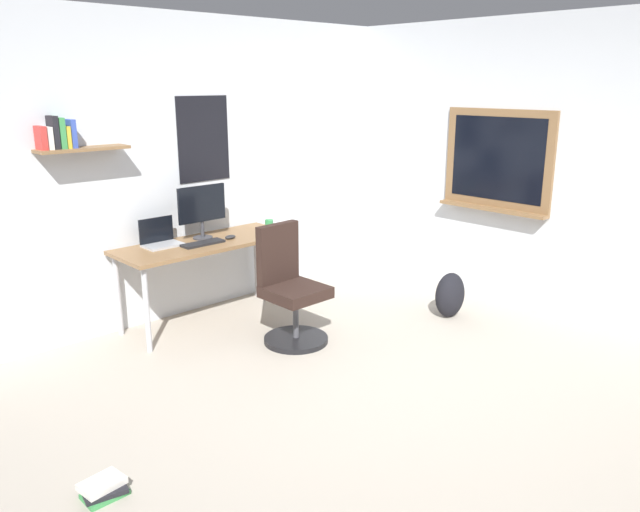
% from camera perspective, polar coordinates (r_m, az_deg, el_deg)
% --- Properties ---
extents(ground_plane, '(5.20, 5.20, 0.00)m').
position_cam_1_polar(ground_plane, '(4.19, 5.80, -13.56)').
color(ground_plane, '#ADA393').
rests_on(ground_plane, ground).
extents(wall_back, '(5.00, 0.30, 2.60)m').
position_cam_1_polar(wall_back, '(5.61, -13.30, 7.68)').
color(wall_back, silver).
rests_on(wall_back, ground).
extents(wall_right, '(0.22, 5.00, 2.60)m').
position_cam_1_polar(wall_right, '(5.81, 22.09, 7.20)').
color(wall_right, silver).
rests_on(wall_right, ground).
extents(desk, '(1.55, 0.60, 0.72)m').
position_cam_1_polar(desk, '(5.45, -10.33, 0.60)').
color(desk, olive).
rests_on(desk, ground).
extents(office_chair, '(0.52, 0.52, 0.95)m').
position_cam_1_polar(office_chair, '(5.02, -2.75, -3.33)').
color(office_chair, black).
rests_on(office_chair, ground).
extents(laptop, '(0.31, 0.21, 0.23)m').
position_cam_1_polar(laptop, '(5.36, -14.36, 1.51)').
color(laptop, '#ADAFB5').
rests_on(laptop, desk).
extents(monitor_primary, '(0.46, 0.17, 0.46)m').
position_cam_1_polar(monitor_primary, '(5.47, -10.72, 4.31)').
color(monitor_primary, '#38383D').
rests_on(monitor_primary, desk).
extents(keyboard, '(0.37, 0.13, 0.02)m').
position_cam_1_polar(keyboard, '(5.33, -10.63, 1.14)').
color(keyboard, black).
rests_on(keyboard, desk).
extents(computer_mouse, '(0.10, 0.06, 0.03)m').
position_cam_1_polar(computer_mouse, '(5.48, -8.18, 1.73)').
color(computer_mouse, '#262628').
rests_on(computer_mouse, desk).
extents(coffee_mug, '(0.08, 0.08, 0.09)m').
position_cam_1_polar(coffee_mug, '(5.79, -4.66, 2.88)').
color(coffee_mug, '#338C4C').
rests_on(coffee_mug, desk).
extents(backpack, '(0.32, 0.22, 0.41)m').
position_cam_1_polar(backpack, '(5.70, 11.76, -3.50)').
color(backpack, black).
rests_on(backpack, ground).
extents(book_stack_on_floor, '(0.24, 0.20, 0.08)m').
position_cam_1_polar(book_stack_on_floor, '(3.57, -19.13, -19.40)').
color(book_stack_on_floor, '#3D934C').
rests_on(book_stack_on_floor, ground).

